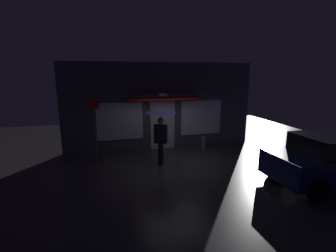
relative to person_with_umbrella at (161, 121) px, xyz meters
The scene contains 6 objects.
ground_plane 1.77m from the person_with_umbrella, 22.65° to the right, with size 18.00×18.00×0.00m, color #38353A.
building_facade 2.19m from the person_with_umbrella, 75.33° to the left, with size 8.51×1.00×3.82m.
person_with_umbrella is the anchor object (origin of this frame).
parked_car 5.66m from the person_with_umbrella, 30.73° to the right, with size 4.09×1.96×1.54m.
street_sign_post 2.58m from the person_with_umbrella, 155.25° to the left, with size 0.40×0.07×2.45m.
sidewalk_bollard 2.95m from the person_with_umbrella, 29.77° to the left, with size 0.21×0.21×0.61m, color slate.
Camera 1 is at (-2.57, -8.25, 3.38)m, focal length 26.28 mm.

